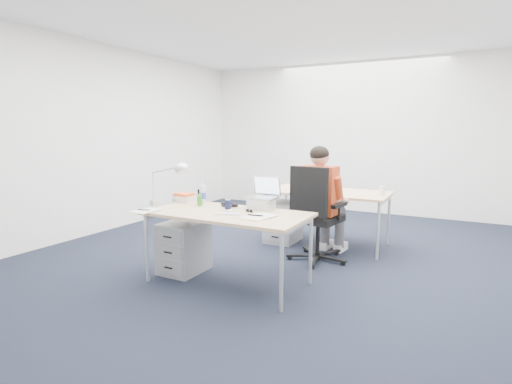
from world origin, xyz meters
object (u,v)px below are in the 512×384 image
water_bottle (203,193)px  book_stack (184,197)px  drawer_pedestal_far (283,222)px  computer_mouse (230,211)px  desk_near (227,217)px  sunglasses (249,211)px  far_cup (382,191)px  drawer_pedestal_near (184,247)px  cordless_phone (200,196)px  bear_figurine (200,200)px  desk_far (327,195)px  dark_laptop (320,182)px  silver_laptop (261,193)px  headphones (230,205)px  seated_person (324,202)px  wireless_keyboard (228,214)px  desk_lamp (164,183)px  can_koozie (228,204)px  office_chair (316,234)px

water_bottle → book_stack: water_bottle is taller
drawer_pedestal_far → computer_mouse: size_ratio=6.55×
desk_near → water_bottle: water_bottle is taller
desk_near → sunglasses: (0.19, 0.10, 0.06)m
sunglasses → far_cup: size_ratio=0.82×
drawer_pedestal_near → cordless_phone: bearing=72.1°
drawer_pedestal_near → bear_figurine: size_ratio=4.21×
desk_far → far_cup: 0.72m
desk_near → dark_laptop: dark_laptop is taller
silver_laptop → cordless_phone: silver_laptop is taller
desk_near → headphones: 0.32m
desk_near → water_bottle: bearing=151.6°
desk_near → bear_figurine: size_ratio=12.24×
computer_mouse → sunglasses: computer_mouse is taller
silver_laptop → dark_laptop: 1.49m
seated_person → dark_laptop: (-0.23, 0.51, 0.18)m
desk_near → cordless_phone: (-0.53, 0.27, 0.12)m
water_bottle → far_cup: 2.26m
computer_mouse → bear_figurine: 0.49m
bear_figurine → silver_laptop: bearing=11.1°
desk_far → wireless_keyboard: bearing=-101.3°
bear_figurine → book_stack: 0.33m
desk_lamp → water_bottle: bearing=61.0°
computer_mouse → dark_laptop: 1.80m
desk_far → headphones: bearing=-110.9°
drawer_pedestal_far → dark_laptop: (0.48, 0.11, 0.58)m
computer_mouse → sunglasses: (0.17, 0.09, -0.00)m
computer_mouse → cordless_phone: 0.62m
desk_far → far_cup: (0.71, 0.02, 0.10)m
sunglasses → desk_lamp: desk_lamp is taller
drawer_pedestal_far → wireless_keyboard: 1.84m
can_koozie → water_bottle: water_bottle is taller
desk_near → far_cup: 2.16m
dark_laptop → can_koozie: bearing=-114.4°
desk_near → computer_mouse: (0.03, 0.02, 0.06)m
drawer_pedestal_near → computer_mouse: bearing=-4.0°
drawer_pedestal_near → dark_laptop: dark_laptop is taller
dark_laptop → bear_figurine: bearing=-125.6°
seated_person → wireless_keyboard: bearing=-104.4°
desk_near → sunglasses: bearing=27.6°
desk_near → book_stack: bearing=160.0°
seated_person → cordless_phone: seated_person is taller
wireless_keyboard → drawer_pedestal_far: bearing=74.5°
desk_far → drawer_pedestal_far: size_ratio=2.91×
office_chair → computer_mouse: (-0.52, -1.07, 0.42)m
desk_near → bear_figurine: (-0.44, 0.15, 0.11)m
far_cup → office_chair: bearing=-128.6°
water_bottle → office_chair: bearing=38.9°
computer_mouse → sunglasses: 0.19m
desk_far → drawer_pedestal_far: (-0.58, -0.13, -0.41)m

